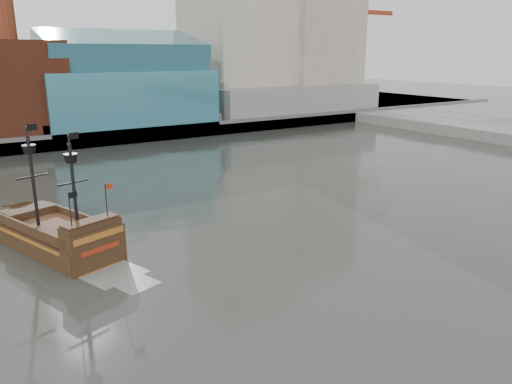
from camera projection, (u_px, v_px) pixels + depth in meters
ground at (347, 303)px, 31.36m from camera, size 400.00×400.00×0.00m
promenade_far at (48, 122)px, 105.49m from camera, size 220.00×60.00×2.00m
seawall at (84, 140)px, 81.55m from camera, size 220.00×1.00×2.60m
skyline at (70, 1)px, 95.81m from camera, size 149.00×45.00×62.00m
crane_a at (358, 37)px, 133.55m from camera, size 22.50×4.00×32.25m
crane_b at (357, 51)px, 147.61m from camera, size 19.10×4.00×26.25m
pirate_ship at (60, 239)px, 39.27m from camera, size 8.60×14.93×10.72m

